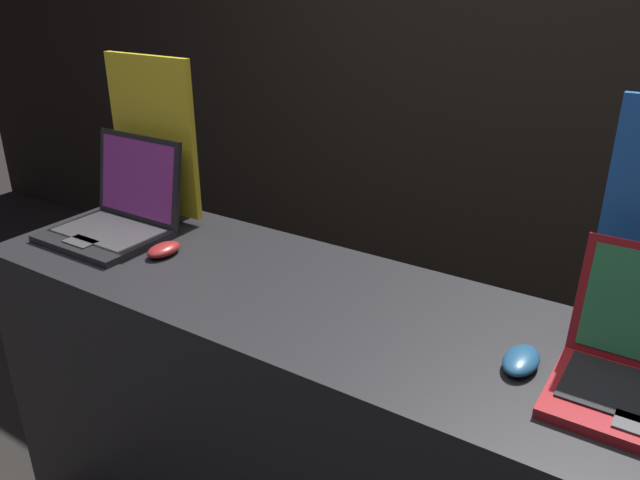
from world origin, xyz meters
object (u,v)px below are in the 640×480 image
laptop_front (117,213)px  promo_stand_front (154,143)px  mouse_front (164,250)px  mouse_back (521,360)px

laptop_front → promo_stand_front: (-0.00, 0.17, 0.17)m
laptop_front → promo_stand_front: 0.24m
mouse_front → promo_stand_front: bearing=137.1°
promo_stand_front → mouse_front: bearing=-42.9°
mouse_front → mouse_back: same height
mouse_front → laptop_front: bearing=169.9°
laptop_front → mouse_back: (1.20, -0.04, -0.05)m
mouse_front → mouse_back: 0.98m
laptop_front → promo_stand_front: promo_stand_front is taller
mouse_front → mouse_back: (0.98, 0.00, -0.00)m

